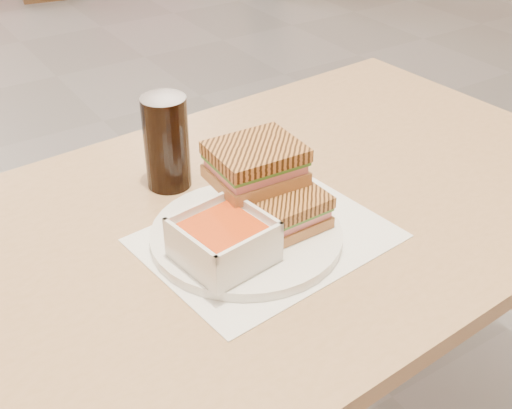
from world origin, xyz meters
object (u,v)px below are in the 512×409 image
soup_bowl (223,242)px  plate (246,235)px  main_table (261,268)px  panini_lower (284,210)px  cola_glass (166,143)px

soup_bowl → plate: bearing=31.8°
main_table → panini_lower: panini_lower is taller
main_table → cola_glass: (-0.08, 0.14, 0.19)m
cola_glass → panini_lower: bearing=-71.0°
main_table → soup_bowl: (-0.12, -0.09, 0.16)m
soup_bowl → panini_lower: bearing=9.5°
plate → soup_bowl: soup_bowl is taller
main_table → plate: 0.15m
main_table → panini_lower: 0.17m
plate → soup_bowl: (-0.06, -0.04, 0.03)m
main_table → plate: plate is taller
plate → cola_glass: bearing=96.1°
panini_lower → plate: bearing=161.7°
main_table → cola_glass: size_ratio=8.22×
soup_bowl → cola_glass: bearing=80.9°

